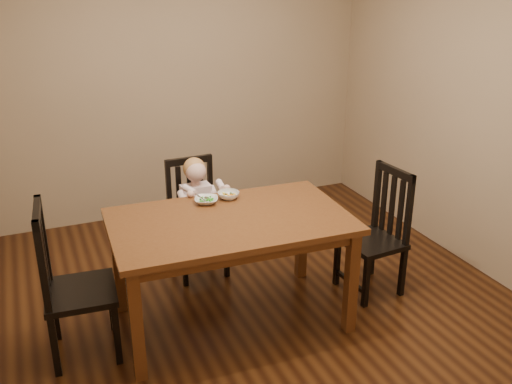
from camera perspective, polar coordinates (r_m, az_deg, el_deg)
name	(u,v)px	position (r m, az deg, el deg)	size (l,w,h in m)	color
room	(250,134)	(3.97, -0.56, 5.82)	(4.01, 4.01, 2.71)	#43230E
dining_table	(230,231)	(3.97, -2.58, -3.90)	(1.68, 1.05, 0.82)	#522C13
chair_child	(196,219)	(4.79, -6.04, -2.73)	(0.44, 0.42, 0.98)	black
chair_left	(71,285)	(3.91, -18.03, -8.86)	(0.48, 0.50, 1.08)	black
chair_right	(377,234)	(4.57, 12.00, -4.11)	(0.45, 0.47, 1.01)	black
toddler	(197,206)	(4.69, -5.91, -1.40)	(0.31, 0.39, 0.54)	white
bowl_peas	(206,200)	(4.18, -4.99, -0.84)	(0.17, 0.17, 0.04)	silver
bowl_veg	(229,195)	(4.25, -2.77, -0.32)	(0.16, 0.16, 0.05)	silver
fork	(202,199)	(4.15, -5.46, -0.71)	(0.07, 0.12, 0.05)	silver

